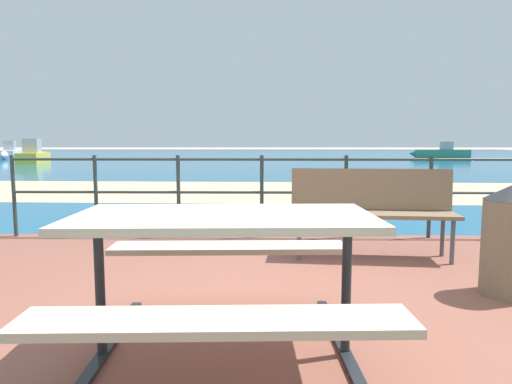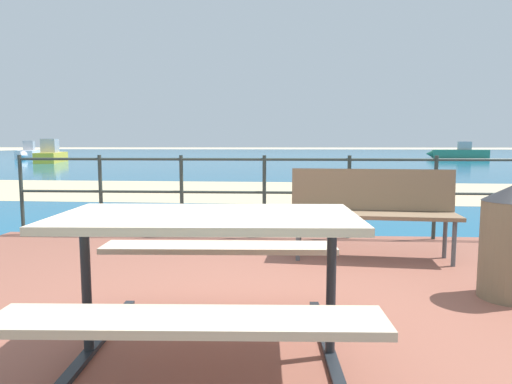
{
  "view_description": "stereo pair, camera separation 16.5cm",
  "coord_description": "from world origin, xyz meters",
  "px_view_note": "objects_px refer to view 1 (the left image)",
  "views": [
    {
      "loc": [
        0.03,
        -2.73,
        1.17
      ],
      "look_at": [
        -0.05,
        1.67,
        0.69
      ],
      "focal_mm": 31.23,
      "sensor_mm": 36.0,
      "label": 1
    },
    {
      "loc": [
        0.2,
        -2.72,
        1.17
      ],
      "look_at": [
        -0.05,
        1.67,
        0.69
      ],
      "focal_mm": 31.23,
      "sensor_mm": 36.0,
      "label": 2
    }
  ],
  "objects_px": {
    "park_bench": "(372,204)",
    "boat_near": "(34,155)",
    "boat_mid": "(441,153)",
    "picnic_table": "(224,250)",
    "boat_far": "(9,154)"
  },
  "relations": [
    {
      "from": "picnic_table",
      "to": "boat_mid",
      "type": "relative_size",
      "value": 0.34
    },
    {
      "from": "picnic_table",
      "to": "boat_far",
      "type": "height_order",
      "value": "boat_far"
    },
    {
      "from": "park_bench",
      "to": "boat_near",
      "type": "relative_size",
      "value": 0.34
    },
    {
      "from": "boat_near",
      "to": "boat_mid",
      "type": "relative_size",
      "value": 1.02
    },
    {
      "from": "picnic_table",
      "to": "boat_far",
      "type": "distance_m",
      "value": 35.69
    },
    {
      "from": "picnic_table",
      "to": "boat_mid",
      "type": "bearing_deg",
      "value": 64.64
    },
    {
      "from": "park_bench",
      "to": "boat_far",
      "type": "xyz_separation_m",
      "value": [
        -19.94,
        28.29,
        -0.16
      ]
    },
    {
      "from": "boat_near",
      "to": "boat_far",
      "type": "xyz_separation_m",
      "value": [
        -5.03,
        6.1,
        -0.06
      ]
    },
    {
      "from": "picnic_table",
      "to": "boat_far",
      "type": "xyz_separation_m",
      "value": [
        -18.69,
        30.41,
        -0.22
      ]
    },
    {
      "from": "park_bench",
      "to": "boat_near",
      "type": "distance_m",
      "value": 26.74
    },
    {
      "from": "park_bench",
      "to": "boat_near",
      "type": "height_order",
      "value": "boat_near"
    },
    {
      "from": "park_bench",
      "to": "boat_mid",
      "type": "height_order",
      "value": "boat_mid"
    },
    {
      "from": "picnic_table",
      "to": "park_bench",
      "type": "height_order",
      "value": "park_bench"
    },
    {
      "from": "boat_mid",
      "to": "boat_near",
      "type": "bearing_deg",
      "value": 33.12
    },
    {
      "from": "park_bench",
      "to": "boat_mid",
      "type": "distance_m",
      "value": 34.37
    }
  ]
}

